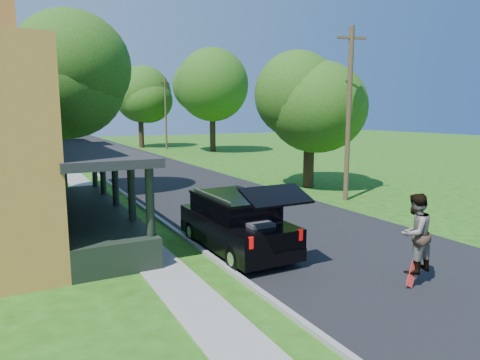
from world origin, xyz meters
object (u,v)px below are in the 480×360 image
black_suv (236,223)px  utility_pole_near (349,113)px  tree_right_near (309,97)px  skateboarder (415,233)px

black_suv → utility_pole_near: bearing=27.6°
black_suv → tree_right_near: bearing=42.7°
skateboarder → tree_right_near: size_ratio=0.25×
black_suv → skateboarder: bearing=-59.4°
skateboarder → black_suv: bearing=-67.2°
skateboarder → utility_pole_near: utility_pole_near is taller
black_suv → skateboarder: (2.69, -4.50, 0.45)m
tree_right_near → utility_pole_near: (-0.58, -3.96, -0.88)m
black_suv → tree_right_near: 13.11m
skateboarder → utility_pole_near: 11.10m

